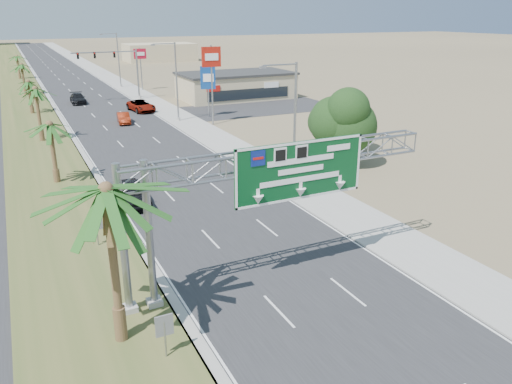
{
  "coord_description": "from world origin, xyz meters",
  "views": [
    {
      "loc": [
        -11.98,
        -10.89,
        13.4
      ],
      "look_at": [
        -0.69,
        12.13,
        4.2
      ],
      "focal_mm": 35.0,
      "sensor_mm": 36.0,
      "label": 1
    }
  ],
  "objects_px": {
    "signal_mast": "(125,70)",
    "car_left_lane": "(133,193)",
    "palm_near": "(106,191)",
    "store_building": "(236,86)",
    "pole_sign_red_far": "(140,57)",
    "car_right_lane": "(141,106)",
    "pole_sign_red_near": "(211,62)",
    "car_mid_lane": "(124,118)",
    "car_far": "(78,99)",
    "pole_sign_blue": "(208,79)",
    "sign_gantry": "(269,171)"
  },
  "relations": [
    {
      "from": "pole_sign_red_near",
      "to": "store_building",
      "type": "bearing_deg",
      "value": 58.08
    },
    {
      "from": "store_building",
      "to": "pole_sign_red_far",
      "type": "height_order",
      "value": "pole_sign_red_far"
    },
    {
      "from": "palm_near",
      "to": "car_left_lane",
      "type": "bearing_deg",
      "value": 75.13
    },
    {
      "from": "pole_sign_red_far",
      "to": "car_right_lane",
      "type": "bearing_deg",
      "value": -104.44
    },
    {
      "from": "car_right_lane",
      "to": "pole_sign_red_far",
      "type": "distance_m",
      "value": 22.1
    },
    {
      "from": "store_building",
      "to": "pole_sign_red_far",
      "type": "xyz_separation_m",
      "value": [
        -11.85,
        15.82,
        4.0
      ]
    },
    {
      "from": "store_building",
      "to": "car_right_lane",
      "type": "bearing_deg",
      "value": -163.85
    },
    {
      "from": "pole_sign_blue",
      "to": "pole_sign_red_far",
      "type": "xyz_separation_m",
      "value": [
        -2.02,
        28.81,
        0.95
      ]
    },
    {
      "from": "pole_sign_red_near",
      "to": "pole_sign_red_far",
      "type": "distance_m",
      "value": 33.84
    },
    {
      "from": "signal_mast",
      "to": "car_far",
      "type": "xyz_separation_m",
      "value": [
        -7.67,
        0.21,
        -4.08
      ]
    },
    {
      "from": "car_right_lane",
      "to": "store_building",
      "type": "bearing_deg",
      "value": 8.88
    },
    {
      "from": "sign_gantry",
      "to": "pole_sign_red_near",
      "type": "distance_m",
      "value": 39.96
    },
    {
      "from": "car_far",
      "to": "pole_sign_red_far",
      "type": "distance_m",
      "value": 16.74
    },
    {
      "from": "signal_mast",
      "to": "pole_sign_red_near",
      "type": "xyz_separation_m",
      "value": [
        5.64,
        -23.93,
        2.92
      ]
    },
    {
      "from": "car_left_lane",
      "to": "car_far",
      "type": "xyz_separation_m",
      "value": [
        2.38,
        47.89,
        -0.08
      ]
    },
    {
      "from": "store_building",
      "to": "pole_sign_red_near",
      "type": "height_order",
      "value": "pole_sign_red_near"
    },
    {
      "from": "sign_gantry",
      "to": "car_right_lane",
      "type": "bearing_deg",
      "value": 83.46
    },
    {
      "from": "signal_mast",
      "to": "car_far",
      "type": "bearing_deg",
      "value": 178.4
    },
    {
      "from": "palm_near",
      "to": "signal_mast",
      "type": "relative_size",
      "value": 0.81
    },
    {
      "from": "palm_near",
      "to": "car_left_lane",
      "type": "height_order",
      "value": "palm_near"
    },
    {
      "from": "sign_gantry",
      "to": "store_building",
      "type": "relative_size",
      "value": 0.93
    },
    {
      "from": "signal_mast",
      "to": "car_mid_lane",
      "type": "height_order",
      "value": "signal_mast"
    },
    {
      "from": "signal_mast",
      "to": "pole_sign_red_near",
      "type": "relative_size",
      "value": 1.05
    },
    {
      "from": "signal_mast",
      "to": "store_building",
      "type": "xyz_separation_m",
      "value": [
        16.83,
        -5.97,
        -2.85
      ]
    },
    {
      "from": "signal_mast",
      "to": "pole_sign_blue",
      "type": "bearing_deg",
      "value": -69.74
    },
    {
      "from": "store_building",
      "to": "pole_sign_red_near",
      "type": "xyz_separation_m",
      "value": [
        -11.19,
        -17.96,
        5.77
      ]
    },
    {
      "from": "car_right_lane",
      "to": "pole_sign_blue",
      "type": "distance_m",
      "value": 11.68
    },
    {
      "from": "car_right_lane",
      "to": "car_left_lane",
      "type": "bearing_deg",
      "value": -112.02
    },
    {
      "from": "car_far",
      "to": "signal_mast",
      "type": "bearing_deg",
      "value": 0.21
    },
    {
      "from": "palm_near",
      "to": "sign_gantry",
      "type": "bearing_deg",
      "value": 13.32
    },
    {
      "from": "pole_sign_red_near",
      "to": "pole_sign_red_far",
      "type": "relative_size",
      "value": 1.28
    },
    {
      "from": "car_left_lane",
      "to": "pole_sign_blue",
      "type": "bearing_deg",
      "value": 61.33
    },
    {
      "from": "signal_mast",
      "to": "car_left_lane",
      "type": "bearing_deg",
      "value": -101.9
    },
    {
      "from": "store_building",
      "to": "pole_sign_red_far",
      "type": "bearing_deg",
      "value": 126.82
    },
    {
      "from": "pole_sign_red_far",
      "to": "palm_near",
      "type": "bearing_deg",
      "value": -104.69
    },
    {
      "from": "car_left_lane",
      "to": "palm_near",
      "type": "bearing_deg",
      "value": -102.85
    },
    {
      "from": "car_mid_lane",
      "to": "car_far",
      "type": "bearing_deg",
      "value": 106.43
    },
    {
      "from": "palm_near",
      "to": "signal_mast",
      "type": "distance_m",
      "value": 65.6
    },
    {
      "from": "store_building",
      "to": "car_far",
      "type": "bearing_deg",
      "value": 165.82
    },
    {
      "from": "palm_near",
      "to": "pole_sign_blue",
      "type": "xyz_separation_m",
      "value": [
        21.37,
        45.02,
        -1.88
      ]
    },
    {
      "from": "car_right_lane",
      "to": "pole_sign_red_near",
      "type": "height_order",
      "value": "pole_sign_red_near"
    },
    {
      "from": "sign_gantry",
      "to": "signal_mast",
      "type": "xyz_separation_m",
      "value": [
        6.23,
        62.05,
        -1.21
      ]
    },
    {
      "from": "store_building",
      "to": "car_right_lane",
      "type": "relative_size",
      "value": 3.07
    },
    {
      "from": "pole_sign_blue",
      "to": "car_right_lane",
      "type": "bearing_deg",
      "value": 132.67
    },
    {
      "from": "car_left_lane",
      "to": "pole_sign_red_near",
      "type": "distance_m",
      "value": 29.28
    },
    {
      "from": "sign_gantry",
      "to": "store_building",
      "type": "xyz_separation_m",
      "value": [
        23.06,
        56.07,
        -4.06
      ]
    },
    {
      "from": "signal_mast",
      "to": "car_far",
      "type": "relative_size",
      "value": 1.94
    },
    {
      "from": "sign_gantry",
      "to": "car_left_lane",
      "type": "distance_m",
      "value": 15.75
    },
    {
      "from": "sign_gantry",
      "to": "pole_sign_red_near",
      "type": "height_order",
      "value": "pole_sign_red_near"
    },
    {
      "from": "car_mid_lane",
      "to": "car_left_lane",
      "type": "bearing_deg",
      "value": -94.19
    }
  ]
}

